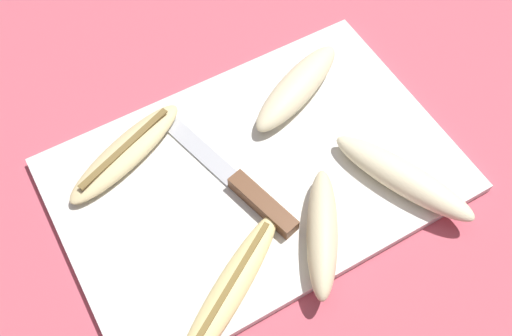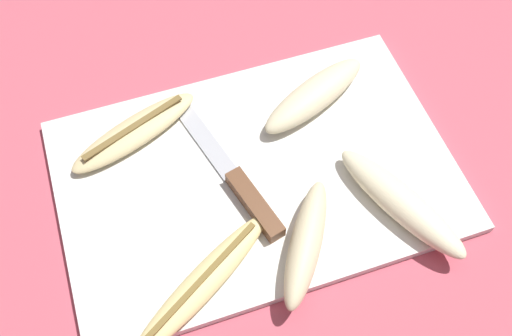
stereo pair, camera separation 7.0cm
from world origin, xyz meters
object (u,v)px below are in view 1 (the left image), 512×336
knife (248,191)px  banana_cream_curved (322,232)px  banana_mellow_near (126,152)px  banana_pale_long (297,87)px  banana_golden_short (230,290)px  banana_bright_far (403,177)px

knife → banana_cream_curved: size_ratio=1.55×
banana_cream_curved → banana_mellow_near: size_ratio=0.83×
knife → banana_pale_long: banana_pale_long is taller
knife → banana_pale_long: (0.12, 0.10, 0.01)m
banana_pale_long → banana_golden_short: bearing=-136.6°
banana_pale_long → banana_cream_curved: 0.20m
knife → banana_golden_short: size_ratio=1.19×
banana_pale_long → banana_bright_far: bearing=-78.0°
knife → banana_bright_far: size_ratio=1.26×
banana_golden_short → banana_mellow_near: size_ratio=1.08×
banana_pale_long → knife: bearing=-142.7°
knife → banana_pale_long: size_ratio=1.37×
knife → banana_cream_curved: banana_cream_curved is taller
banana_golden_short → banana_cream_curved: (0.12, 0.00, 0.01)m
knife → banana_pale_long: 0.16m
banana_bright_far → banana_golden_short: (-0.24, -0.02, -0.01)m
banana_bright_far → banana_cream_curved: (-0.12, -0.01, 0.00)m
banana_pale_long → banana_bright_far: same height
knife → banana_bright_far: (0.16, -0.08, 0.01)m
banana_cream_curved → banana_pale_long: bearing=65.8°
banana_golden_short → banana_cream_curved: bearing=2.1°
banana_bright_far → banana_mellow_near: banana_bright_far is taller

